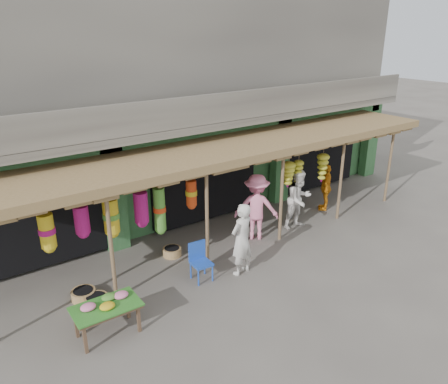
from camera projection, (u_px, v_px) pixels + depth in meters
ground at (248, 246)px, 12.27m from camera, size 80.00×80.00×0.00m
building at (160, 102)px, 14.73m from camera, size 16.40×6.80×7.00m
awning at (228, 152)px, 11.87m from camera, size 14.00×2.70×2.79m
flower_table at (106, 307)px, 8.58m from camera, size 1.33×0.79×0.79m
blue_chair at (200, 259)px, 10.54m from camera, size 0.48×0.49×0.95m
basket_left at (84, 295)px, 9.86m from camera, size 0.59×0.59×0.23m
basket_mid at (96, 301)px, 9.67m from camera, size 0.68×0.68×0.21m
basket_right at (172, 252)px, 11.72m from camera, size 0.55×0.55×0.23m
person_front at (242, 239)px, 10.63m from camera, size 0.76×0.58×1.86m
person_right at (299, 199)px, 13.08m from camera, size 0.91×0.71×1.85m
person_vendor at (326, 187)px, 14.44m from camera, size 0.94×0.91×1.57m
person_shopper at (256, 207)px, 12.40m from camera, size 1.42×1.36×1.94m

